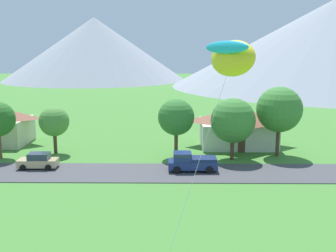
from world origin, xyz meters
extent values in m
cube|color=#424247|center=(0.00, 29.81, 0.04)|extent=(160.00, 6.66, 0.08)
cone|color=#8E939E|center=(-33.31, 157.49, 12.68)|extent=(74.46, 74.46, 25.36)
cone|color=#8E939E|center=(53.92, 128.06, 14.85)|extent=(110.61, 110.61, 29.71)
cube|color=silver|center=(7.60, 42.44, 1.64)|extent=(9.74, 7.79, 3.27)
pyramid|color=brown|center=(7.60, 42.44, 4.17)|extent=(10.52, 8.41, 1.80)
cube|color=brown|center=(7.60, 38.52, 1.00)|extent=(0.90, 0.06, 2.00)
cylinder|color=brown|center=(-0.68, 36.07, 1.65)|extent=(0.44, 0.44, 3.30)
sphere|color=#33752D|center=(-0.68, 36.07, 4.93)|extent=(4.33, 4.33, 4.33)
cylinder|color=brown|center=(-21.67, 35.40, 1.60)|extent=(0.44, 0.44, 3.20)
cylinder|color=#4C3823|center=(11.67, 36.91, 1.84)|extent=(0.44, 0.44, 3.69)
sphere|color=#3D7F33|center=(11.67, 36.91, 5.74)|extent=(5.47, 5.47, 5.47)
cylinder|color=#4C3823|center=(-15.67, 37.59, 1.36)|extent=(0.44, 0.44, 2.72)
sphere|color=#4C8938|center=(-15.67, 37.59, 4.09)|extent=(3.68, 3.68, 3.68)
cylinder|color=#4C3823|center=(5.92, 35.20, 1.36)|extent=(0.44, 0.44, 2.72)
sphere|color=#3D7F33|center=(5.92, 35.20, 4.68)|extent=(5.23, 5.23, 5.23)
cube|color=tan|center=(-15.77, 31.25, 0.68)|extent=(4.23, 1.88, 0.80)
cube|color=#2D3847|center=(-15.62, 31.25, 1.42)|extent=(2.23, 1.63, 0.68)
cylinder|color=black|center=(-17.11, 30.30, 0.40)|extent=(0.64, 0.25, 0.64)
cylinder|color=black|center=(-17.14, 32.14, 0.40)|extent=(0.64, 0.25, 0.64)
cylinder|color=black|center=(-14.41, 30.35, 0.40)|extent=(0.64, 0.25, 0.64)
cylinder|color=black|center=(-14.44, 32.19, 0.40)|extent=(0.64, 0.25, 0.64)
cube|color=navy|center=(1.06, 30.49, 0.75)|extent=(5.23, 2.08, 0.84)
cube|color=navy|center=(-0.04, 30.47, 1.62)|extent=(1.93, 1.87, 0.90)
cube|color=#2D3847|center=(-0.04, 30.47, 1.89)|extent=(1.65, 1.91, 0.28)
cube|color=navy|center=(2.21, 30.51, 1.35)|extent=(2.73, 2.00, 0.36)
cylinder|color=black|center=(-0.63, 29.44, 0.46)|extent=(0.76, 0.29, 0.76)
cylinder|color=black|center=(-0.66, 31.48, 0.46)|extent=(0.76, 0.29, 0.76)
cylinder|color=black|center=(2.77, 29.50, 0.46)|extent=(0.76, 0.29, 0.76)
cylinder|color=black|center=(2.74, 31.54, 0.46)|extent=(0.76, 0.29, 0.76)
ellipsoid|color=yellow|center=(2.25, 12.00, 12.37)|extent=(3.16, 3.66, 2.23)
ellipsoid|color=#1EB2D1|center=(1.84, 11.73, 12.98)|extent=(2.35, 3.14, 0.77)
cylinder|color=silver|center=(0.43, 10.64, 6.96)|extent=(3.65, 2.75, 10.83)
camera|label=1|loc=(-1.08, -10.87, 12.92)|focal=43.05mm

